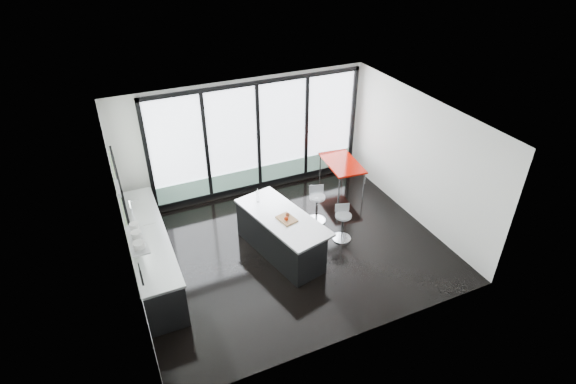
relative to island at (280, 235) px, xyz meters
name	(u,v)px	position (x,y,z in m)	size (l,w,h in m)	color
floor	(290,247)	(0.24, 0.05, -0.44)	(6.00, 5.00, 0.00)	black
ceiling	(290,121)	(0.24, 0.05, 2.36)	(6.00, 5.00, 0.00)	white
wall_back	(257,141)	(0.51, 2.52, 0.83)	(6.00, 0.09, 2.80)	silver
wall_front	(360,272)	(0.24, -2.45, 0.96)	(6.00, 0.00, 2.80)	silver
wall_left	(123,212)	(-2.73, 0.32, 1.12)	(0.26, 5.00, 2.80)	silver
wall_right	(418,159)	(3.24, 0.05, 0.96)	(0.00, 5.00, 2.80)	silver
counter_cabinets	(151,253)	(-2.43, 0.45, 0.03)	(0.69, 3.24, 1.36)	black
island	(280,235)	(0.00, 0.00, 0.00)	(1.35, 2.26, 1.12)	black
bar_stool_near	(342,227)	(1.36, -0.14, -0.13)	(0.39, 0.39, 0.62)	silver
bar_stool_far	(317,209)	(1.17, 0.66, -0.11)	(0.41, 0.41, 0.65)	silver
red_table	(341,175)	(2.39, 1.70, -0.09)	(0.74, 1.30, 0.70)	#930E04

